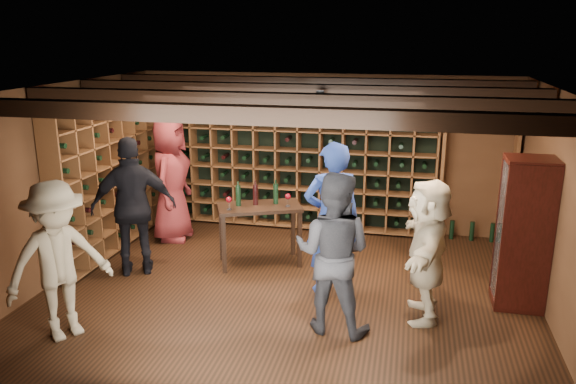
% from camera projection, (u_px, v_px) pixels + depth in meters
% --- Properties ---
extents(ground, '(6.00, 6.00, 0.00)m').
position_uv_depth(ground, '(288.00, 289.00, 7.05)').
color(ground, black).
rests_on(ground, ground).
extents(room_shell, '(6.00, 6.00, 6.00)m').
position_uv_depth(room_shell, '(289.00, 95.00, 6.44)').
color(room_shell, '#54331C').
rests_on(room_shell, ground).
extents(wine_rack_back, '(4.65, 0.30, 2.20)m').
position_uv_depth(wine_rack_back, '(288.00, 159.00, 9.03)').
color(wine_rack_back, brown).
rests_on(wine_rack_back, ground).
extents(wine_rack_left, '(0.30, 2.65, 2.20)m').
position_uv_depth(wine_rack_left, '(110.00, 174.00, 8.10)').
color(wine_rack_left, brown).
rests_on(wine_rack_left, ground).
extents(crate_shelf, '(1.20, 0.32, 2.07)m').
position_uv_depth(crate_shelf, '(481.00, 141.00, 8.30)').
color(crate_shelf, brown).
rests_on(crate_shelf, ground).
extents(display_cabinet, '(0.55, 0.50, 1.75)m').
position_uv_depth(display_cabinet, '(523.00, 237.00, 6.44)').
color(display_cabinet, black).
rests_on(display_cabinet, ground).
extents(man_blue_shirt, '(0.81, 0.68, 1.89)m').
position_uv_depth(man_blue_shirt, '(332.00, 219.00, 6.77)').
color(man_blue_shirt, navy).
rests_on(man_blue_shirt, ground).
extents(man_grey_suit, '(0.94, 0.78, 1.76)m').
position_uv_depth(man_grey_suit, '(333.00, 253.00, 5.90)').
color(man_grey_suit, black).
rests_on(man_grey_suit, ground).
extents(guest_red_floral, '(0.66, 0.96, 1.90)m').
position_uv_depth(guest_red_floral, '(171.00, 179.00, 8.56)').
color(guest_red_floral, maroon).
rests_on(guest_red_floral, ground).
extents(guest_woman_black, '(1.17, 0.87, 1.85)m').
position_uv_depth(guest_woman_black, '(134.00, 207.00, 7.30)').
color(guest_woman_black, black).
rests_on(guest_woman_black, ground).
extents(guest_khaki, '(1.15, 1.26, 1.70)m').
position_uv_depth(guest_khaki, '(58.00, 261.00, 5.76)').
color(guest_khaki, gray).
rests_on(guest_khaki, ground).
extents(guest_beige, '(0.50, 1.50, 1.61)m').
position_uv_depth(guest_beige, '(427.00, 250.00, 6.17)').
color(guest_beige, '#C1AF8E').
rests_on(guest_beige, ground).
extents(tasting_table, '(1.25, 0.96, 1.13)m').
position_uv_depth(tasting_table, '(259.00, 212.00, 7.65)').
color(tasting_table, black).
rests_on(tasting_table, ground).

